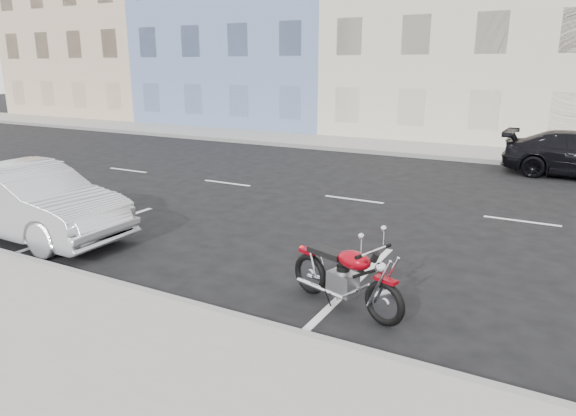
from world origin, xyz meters
name	(u,v)px	position (x,y,z in m)	size (l,w,h in m)	color
ground	(431,210)	(0.00, 0.00, 0.00)	(120.00, 120.00, 0.00)	black
sidewalk_far	(364,145)	(-5.00, 8.70, 0.07)	(80.00, 3.40, 0.15)	gray
curb_near	(36,264)	(-5.00, -7.00, 0.08)	(80.00, 0.12, 0.16)	gray
curb_far	(349,150)	(-5.00, 7.00, 0.08)	(80.00, 0.12, 0.16)	gray
bldg_far_west	(127,27)	(-26.00, 16.30, 6.00)	(12.00, 12.00, 12.00)	#CAAD8D
bldg_blue	(272,12)	(-14.00, 16.30, 6.50)	(12.00, 12.00, 13.00)	#637BA8
bldg_cream	(480,16)	(-2.00, 16.30, 5.75)	(12.00, 12.00, 11.50)	beige
motorcycle	(387,294)	(0.86, -6.06, 0.46)	(1.94, 0.88, 1.00)	black
sedan_silver	(28,201)	(-6.58, -5.93, 0.74)	(1.56, 4.47, 1.47)	#B3B4BB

